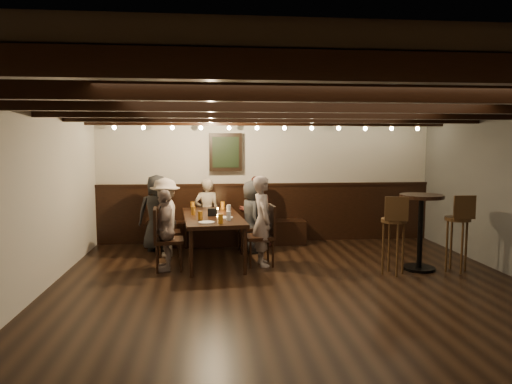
{
  "coord_description": "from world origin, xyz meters",
  "views": [
    {
      "loc": [
        -1.07,
        -5.33,
        1.9
      ],
      "look_at": [
        -0.42,
        1.3,
        1.2
      ],
      "focal_mm": 32.0,
      "sensor_mm": 36.0,
      "label": 1
    }
  ],
  "objects": [
    {
      "name": "room",
      "position": [
        -0.29,
        2.21,
        1.07
      ],
      "size": [
        7.0,
        7.0,
        7.0
      ],
      "color": "black",
      "rests_on": "ground"
    },
    {
      "name": "dining_table",
      "position": [
        -1.07,
        2.05,
        0.69
      ],
      "size": [
        1.07,
        2.06,
        0.75
      ],
      "rotation": [
        0.0,
        0.0,
        0.09
      ],
      "color": "black",
      "rests_on": "floor"
    },
    {
      "name": "chair_left_near",
      "position": [
        -1.82,
        2.44,
        0.26
      ],
      "size": [
        0.42,
        0.42,
        0.85
      ],
      "rotation": [
        0.0,
        0.0,
        -1.48
      ],
      "color": "black",
      "rests_on": "floor"
    },
    {
      "name": "chair_left_far",
      "position": [
        -1.74,
        1.54,
        0.29
      ],
      "size": [
        0.47,
        0.47,
        0.95
      ],
      "rotation": [
        0.0,
        0.0,
        -1.48
      ],
      "color": "black",
      "rests_on": "floor"
    },
    {
      "name": "chair_right_near",
      "position": [
        -0.39,
        2.57,
        0.28
      ],
      "size": [
        0.45,
        0.45,
        0.9
      ],
      "rotation": [
        0.0,
        0.0,
        1.66
      ],
      "color": "black",
      "rests_on": "floor"
    },
    {
      "name": "chair_right_far",
      "position": [
        -0.31,
        1.67,
        0.29
      ],
      "size": [
        0.47,
        0.47,
        0.95
      ],
      "rotation": [
        0.0,
        0.0,
        1.66
      ],
      "color": "black",
      "rests_on": "floor"
    },
    {
      "name": "person_bench_left",
      "position": [
        -2.05,
        2.87,
        0.68
      ],
      "size": [
        0.7,
        0.49,
        1.36
      ],
      "primitive_type": "imported",
      "rotation": [
        0.0,
        0.0,
        3.23
      ],
      "color": "#242527",
      "rests_on": "floor"
    },
    {
      "name": "person_bench_centre",
      "position": [
        -1.16,
        3.1,
        0.64
      ],
      "size": [
        0.49,
        0.35,
        1.27
      ],
      "primitive_type": "imported",
      "rotation": [
        0.0,
        0.0,
        3.23
      ],
      "color": "gray",
      "rests_on": "floor"
    },
    {
      "name": "person_bench_right",
      "position": [
        -0.25,
        3.03,
        0.66
      ],
      "size": [
        0.68,
        0.55,
        1.31
      ],
      "primitive_type": "imported",
      "rotation": [
        0.0,
        0.0,
        3.23
      ],
      "color": "#56241D",
      "rests_on": "floor"
    },
    {
      "name": "person_left_near",
      "position": [
        -1.86,
        2.43,
        0.67
      ],
      "size": [
        0.57,
        0.91,
        1.34
      ],
      "primitive_type": "imported",
      "rotation": [
        0.0,
        0.0,
        -1.48
      ],
      "color": "#AB9D91",
      "rests_on": "floor"
    },
    {
      "name": "person_left_far",
      "position": [
        -1.77,
        1.54,
        0.61
      ],
      "size": [
        0.36,
        0.74,
        1.23
      ],
      "primitive_type": "imported",
      "rotation": [
        0.0,
        0.0,
        -1.48
      ],
      "color": "gray",
      "rests_on": "floor"
    },
    {
      "name": "person_right_near",
      "position": [
        -0.36,
        2.57,
        0.64
      ],
      "size": [
        0.46,
        0.66,
        1.27
      ],
      "primitive_type": "imported",
      "rotation": [
        0.0,
        0.0,
        1.66
      ],
      "color": "#2B2C2E",
      "rests_on": "floor"
    },
    {
      "name": "person_right_far",
      "position": [
        -0.28,
        1.68,
        0.71
      ],
      "size": [
        0.38,
        0.54,
        1.41
      ],
      "primitive_type": "imported",
      "rotation": [
        0.0,
        0.0,
        1.66
      ],
      "color": "gray",
      "rests_on": "floor"
    },
    {
      "name": "pint_a",
      "position": [
        -1.41,
        2.73,
        0.82
      ],
      "size": [
        0.07,
        0.07,
        0.14
      ],
      "primitive_type": "cylinder",
      "color": "#BF7219",
      "rests_on": "dining_table"
    },
    {
      "name": "pint_b",
      "position": [
        -0.88,
        2.72,
        0.82
      ],
      "size": [
        0.07,
        0.07,
        0.14
      ],
      "primitive_type": "cylinder",
      "color": "#BF7219",
      "rests_on": "dining_table"
    },
    {
      "name": "pint_c",
      "position": [
        -1.38,
        2.13,
        0.82
      ],
      "size": [
        0.07,
        0.07,
        0.14
      ],
      "primitive_type": "cylinder",
      "color": "#BF7219",
      "rests_on": "dining_table"
    },
    {
      "name": "pint_d",
      "position": [
        -0.79,
        2.28,
        0.82
      ],
      "size": [
        0.07,
        0.07,
        0.14
      ],
      "primitive_type": "cylinder",
      "color": "silver",
      "rests_on": "dining_table"
    },
    {
      "name": "pint_e",
      "position": [
        -1.25,
        1.59,
        0.82
      ],
      "size": [
        0.07,
        0.07,
        0.14
      ],
      "primitive_type": "cylinder",
      "color": "#BF7219",
      "rests_on": "dining_table"
    },
    {
      "name": "pint_f",
      "position": [
        -0.82,
        1.53,
        0.82
      ],
      "size": [
        0.07,
        0.07,
        0.14
      ],
      "primitive_type": "cylinder",
      "color": "silver",
      "rests_on": "dining_table"
    },
    {
      "name": "pint_g",
      "position": [
        -0.94,
        1.26,
        0.82
      ],
      "size": [
        0.07,
        0.07,
        0.14
      ],
      "primitive_type": "cylinder",
      "color": "#BF7219",
      "rests_on": "dining_table"
    },
    {
      "name": "plate_near",
      "position": [
        -1.15,
        1.34,
        0.75
      ],
      "size": [
        0.24,
        0.24,
        0.01
      ],
      "primitive_type": "cylinder",
      "color": "white",
      "rests_on": "dining_table"
    },
    {
      "name": "plate_far",
      "position": [
        -0.86,
        1.77,
        0.75
      ],
      "size": [
        0.24,
        0.24,
        0.01
      ],
      "primitive_type": "cylinder",
      "color": "white",
      "rests_on": "dining_table"
    },
    {
      "name": "condiment_caddy",
      "position": [
        -1.06,
        2.0,
        0.81
      ],
      "size": [
        0.15,
        0.1,
        0.12
      ],
      "primitive_type": "cube",
      "color": "black",
      "rests_on": "dining_table"
    },
    {
      "name": "candle",
      "position": [
        -0.98,
        2.36,
        0.77
      ],
      "size": [
        0.05,
        0.05,
        0.05
      ],
      "primitive_type": "cylinder",
      "color": "beige",
      "rests_on": "dining_table"
    },
    {
      "name": "high_top_table",
      "position": [
        2.06,
        1.18,
        0.76
      ],
      "size": [
        0.65,
        0.65,
        1.15
      ],
      "color": "black",
      "rests_on": "floor"
    },
    {
      "name": "bar_stool_left",
      "position": [
        1.56,
        0.97,
        0.43
      ],
      "size": [
        0.38,
        0.4,
        1.17
      ],
      "rotation": [
        0.0,
        0.0,
        -0.22
      ],
      "color": "#322110",
      "rests_on": "floor"
    },
    {
      "name": "bar_stool_right",
      "position": [
        2.56,
        1.02,
        0.43
      ],
      "size": [
        0.37,
        0.37,
        1.17
      ],
      "rotation": [
        0.0,
        0.0,
        -0.01
      ],
      "color": "#322110",
      "rests_on": "floor"
    }
  ]
}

